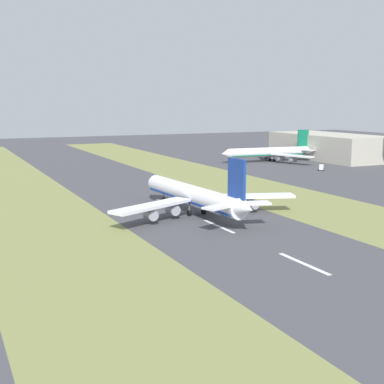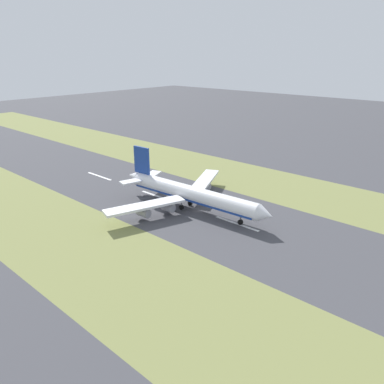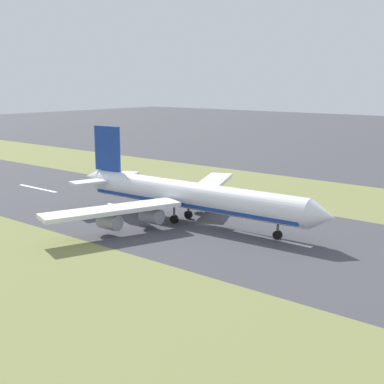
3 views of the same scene
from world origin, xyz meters
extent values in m
plane|color=#424247|center=(0.00, 0.00, 0.00)|extent=(800.00, 800.00, 0.00)
cube|color=olive|center=(-45.00, 0.00, 0.00)|extent=(40.00, 600.00, 0.01)
cube|color=olive|center=(45.00, 0.00, 0.00)|extent=(40.00, 600.00, 0.01)
cube|color=silver|center=(0.00, -62.72, 0.01)|extent=(1.20, 18.00, 0.01)
cube|color=silver|center=(0.00, -22.72, 0.01)|extent=(1.20, 18.00, 0.01)
cube|color=silver|center=(0.00, 17.28, 0.01)|extent=(1.20, 18.00, 0.01)
cylinder|color=white|center=(0.83, -2.72, 6.20)|extent=(9.01, 56.24, 6.00)
cone|color=white|center=(-0.81, 27.73, 6.20)|extent=(6.14, 5.31, 5.88)
cone|color=white|center=(2.51, -33.68, 7.00)|extent=(5.42, 6.27, 5.10)
cube|color=navy|center=(0.83, -2.72, 4.55)|extent=(8.59, 53.99, 0.70)
cube|color=white|center=(-16.25, -10.88, 5.30)|extent=(28.81, 17.73, 0.90)
cube|color=white|center=(18.70, -8.99, 5.30)|extent=(29.38, 15.07, 0.90)
cylinder|color=#93939E|center=(-7.94, -7.20, 2.85)|extent=(3.45, 4.97, 3.20)
cylinder|color=#93939E|center=(-16.74, -11.18, 2.85)|extent=(3.45, 4.97, 3.20)
cylinder|color=#93939E|center=(10.04, -6.23, 2.85)|extent=(3.45, 4.97, 3.20)
cylinder|color=#93939E|center=(19.21, -9.24, 2.85)|extent=(3.45, 4.97, 3.20)
cube|color=navy|center=(2.24, -28.68, 14.70)|extent=(1.23, 8.03, 11.00)
cube|color=white|center=(-3.26, -28.98, 7.20)|extent=(10.91, 7.70, 0.60)
cube|color=white|center=(7.73, -28.39, 7.20)|extent=(10.80, 6.82, 0.60)
cylinder|color=#59595E|center=(-0.32, 18.53, 2.50)|extent=(0.50, 0.50, 3.20)
cylinder|color=black|center=(-0.32, 18.53, 0.90)|extent=(1.00, 1.85, 1.80)
cylinder|color=#59595E|center=(-1.60, -5.86, 2.50)|extent=(0.50, 0.50, 3.20)
cylinder|color=black|center=(-1.60, -5.86, 0.90)|extent=(1.00, 1.85, 1.80)
cylinder|color=#59595E|center=(3.59, -5.58, 2.50)|extent=(0.50, 0.50, 3.20)
cylinder|color=black|center=(3.59, -5.58, 0.90)|extent=(1.00, 1.85, 1.80)
camera|label=1|loc=(-71.57, -155.72, 35.50)|focal=50.00mm
camera|label=2|loc=(98.31, 83.46, 55.70)|focal=35.00mm
camera|label=3|loc=(89.08, 71.08, 30.85)|focal=50.00mm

